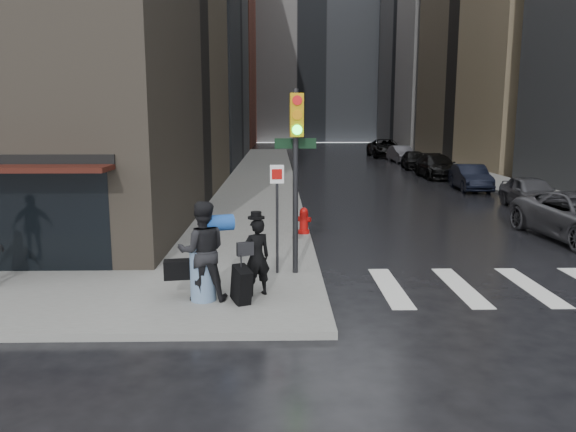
# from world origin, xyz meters

# --- Properties ---
(ground) EXTENTS (140.00, 140.00, 0.00)m
(ground) POSITION_xyz_m (0.00, 0.00, 0.00)
(ground) COLOR black
(ground) RESTS_ON ground
(sidewalk_left) EXTENTS (4.00, 50.00, 0.15)m
(sidewalk_left) POSITION_xyz_m (0.00, 27.00, 0.07)
(sidewalk_left) COLOR slate
(sidewalk_left) RESTS_ON ground
(sidewalk_right) EXTENTS (3.00, 50.00, 0.15)m
(sidewalk_right) POSITION_xyz_m (13.50, 27.00, 0.07)
(sidewalk_right) COLOR slate
(sidewalk_right) RESTS_ON ground
(crosswalk) EXTENTS (8.50, 3.00, 0.01)m
(crosswalk) POSITION_xyz_m (7.50, 1.00, 0.00)
(crosswalk) COLOR silver
(crosswalk) RESTS_ON ground
(bldg_left_far) EXTENTS (22.00, 20.00, 26.00)m
(bldg_left_far) POSITION_xyz_m (-13.00, 62.00, 13.00)
(bldg_left_far) COLOR maroon
(bldg_left_far) RESTS_ON ground
(bldg_right_far) EXTENTS (22.00, 20.00, 25.00)m
(bldg_right_far) POSITION_xyz_m (26.00, 58.00, 12.50)
(bldg_right_far) COLOR slate
(bldg_right_far) RESTS_ON ground
(bldg_distant) EXTENTS (40.00, 12.00, 32.00)m
(bldg_distant) POSITION_xyz_m (6.00, 78.00, 16.00)
(bldg_distant) COLOR slate
(bldg_distant) RESTS_ON ground
(man_overcoat) EXTENTS (0.88, 1.18, 1.79)m
(man_overcoat) POSITION_xyz_m (0.48, -0.05, 0.89)
(man_overcoat) COLOR black
(man_overcoat) RESTS_ON ground
(man_jeans) EXTENTS (1.47, 0.91, 2.02)m
(man_jeans) POSITION_xyz_m (-0.54, -0.23, 1.16)
(man_jeans) COLOR black
(man_jeans) RESTS_ON ground
(traffic_light) EXTENTS (1.07, 0.50, 4.26)m
(traffic_light) POSITION_xyz_m (1.36, 1.64, 2.90)
(traffic_light) COLOR black
(traffic_light) RESTS_ON ground
(fire_hydrant) EXTENTS (0.48, 0.36, 0.83)m
(fire_hydrant) POSITION_xyz_m (1.80, 6.24, 0.52)
(fire_hydrant) COLOR #A40C0A
(fire_hydrant) RESTS_ON ground
(parked_car_1) EXTENTS (1.89, 4.11, 1.36)m
(parked_car_1) POSITION_xyz_m (11.44, 11.66, 0.68)
(parked_car_1) COLOR #46464B
(parked_car_1) RESTS_ON ground
(parked_car_2) EXTENTS (1.70, 4.13, 1.33)m
(parked_car_2) POSITION_xyz_m (10.99, 17.64, 0.67)
(parked_car_2) COLOR black
(parked_car_2) RESTS_ON ground
(parked_car_3) EXTENTS (2.03, 4.96, 1.44)m
(parked_car_3) POSITION_xyz_m (10.92, 23.61, 0.72)
(parked_car_3) COLOR black
(parked_car_3) RESTS_ON ground
(parked_car_4) EXTENTS (2.01, 4.15, 1.36)m
(parked_car_4) POSITION_xyz_m (10.95, 29.59, 0.68)
(parked_car_4) COLOR black
(parked_car_4) RESTS_ON ground
(parked_car_5) EXTENTS (1.77, 4.26, 1.37)m
(parked_car_5) POSITION_xyz_m (11.31, 35.56, 0.68)
(parked_car_5) COLOR #404045
(parked_car_5) RESTS_ON ground
(parked_car_6) EXTENTS (2.81, 6.02, 1.67)m
(parked_car_6) POSITION_xyz_m (11.12, 41.54, 0.83)
(parked_car_6) COLOR black
(parked_car_6) RESTS_ON ground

